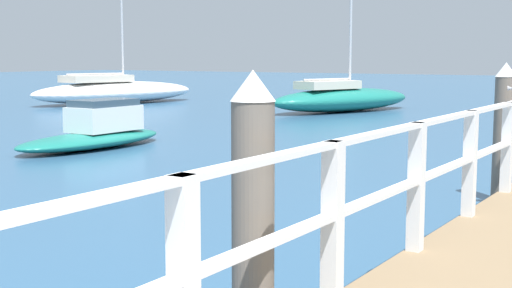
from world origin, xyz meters
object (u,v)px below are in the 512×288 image
dock_piling_near (253,223)px  boat_3 (96,132)px  boat_4 (342,98)px  dock_piling_far (503,132)px  boat_6 (115,91)px

dock_piling_near → boat_3: dock_piling_near is taller
boat_3 → boat_4: (0.07, 12.71, 0.14)m
dock_piling_far → boat_3: bearing=172.4°
boat_4 → boat_6: 10.73m
boat_3 → boat_6: bearing=132.9°
boat_6 → boat_3: bearing=-34.3°
dock_piling_far → boat_3: 9.51m
dock_piling_far → boat_6: 23.71m
dock_piling_far → boat_3: (-9.41, 1.25, -0.65)m
boat_4 → boat_6: (-10.66, -1.23, 0.04)m
dock_piling_far → boat_4: (-9.33, 13.96, -0.51)m
dock_piling_near → boat_3: size_ratio=0.48×
dock_piling_far → boat_6: bearing=147.5°
dock_piling_far → boat_4: boat_4 is taller
dock_piling_near → boat_4: (-9.33, 20.47, -0.51)m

